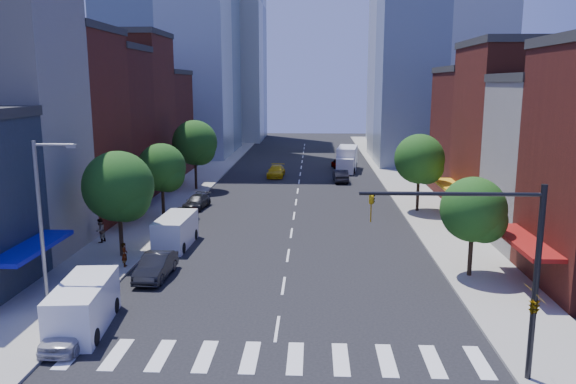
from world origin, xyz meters
name	(u,v)px	position (x,y,z in m)	size (l,w,h in m)	color
ground	(277,329)	(0.00, 0.00, 0.00)	(220.00, 220.00, 0.00)	black
sidewalk_left	(195,183)	(-12.50, 40.00, 0.07)	(5.00, 120.00, 0.15)	gray
sidewalk_right	(404,185)	(12.50, 40.00, 0.07)	(5.00, 120.00, 0.15)	gray
crosswalk	(273,358)	(0.00, -3.00, 0.01)	(19.00, 3.00, 0.01)	silver
bldg_left_2	(44,130)	(-21.00, 20.50, 8.00)	(12.00, 9.00, 16.00)	#581F14
bldg_left_3	(85,128)	(-21.00, 29.00, 7.50)	(12.00, 8.00, 15.00)	#4F1913
bldg_left_4	(114,114)	(-21.00, 37.50, 8.50)	(12.00, 9.00, 17.00)	#581F14
bldg_left_5	(140,125)	(-21.00, 47.00, 6.50)	(12.00, 10.00, 13.00)	#4F1913
bldg_right_2	(535,135)	(21.00, 24.00, 7.50)	(12.00, 10.00, 15.00)	#581F14
bldg_right_3	(497,136)	(21.00, 34.00, 6.50)	(12.00, 10.00, 13.00)	#4F1913
tower_far_w	(220,4)	(-18.00, 95.00, 28.00)	(18.00, 18.00, 56.00)	#9EA5AD
traffic_signal	(521,284)	(9.94, -4.50, 4.16)	(7.24, 2.24, 8.00)	black
streetlight	(44,218)	(-11.81, 1.00, 5.28)	(2.25, 0.25, 9.00)	slate
tree_left_near	(120,189)	(-11.35, 10.92, 4.87)	(4.80, 4.80, 7.30)	black
tree_left_mid	(163,169)	(-11.35, 21.92, 4.53)	(4.20, 4.20, 6.65)	black
tree_left_far	(196,144)	(-11.35, 35.92, 5.20)	(5.00, 5.00, 7.75)	black
tree_right_near	(476,212)	(11.65, 7.92, 4.19)	(4.00, 4.00, 6.20)	black
tree_right_far	(421,161)	(11.65, 25.92, 4.86)	(4.60, 4.60, 7.20)	black
parked_car_front	(70,329)	(-9.50, -2.00, 0.72)	(1.69, 4.21, 1.43)	#B8B8BD
parked_car_second	(156,266)	(-7.99, 7.01, 0.76)	(1.61, 4.62, 1.52)	black
parked_car_third	(183,216)	(-9.50, 20.71, 0.64)	(2.14, 4.64, 1.29)	#999999
parked_car_rear	(197,202)	(-9.50, 26.73, 0.64)	(1.80, 4.42, 1.28)	black
cargo_van_near	(83,307)	(-9.48, -0.51, 1.17)	(2.76, 5.74, 2.36)	white
cargo_van_far	(175,231)	(-8.45, 13.89, 1.13)	(2.34, 5.44, 2.29)	silver
taxi	(276,171)	(-3.06, 45.52, 0.73)	(2.06, 5.06, 1.47)	#DBB60B
traffic_car_oncoming	(340,176)	(5.06, 42.17, 0.77)	(1.63, 4.67, 1.54)	black
traffic_car_far	(338,163)	(5.29, 53.56, 0.69)	(1.64, 4.07, 1.39)	#999999
box_truck	(347,160)	(6.35, 51.08, 1.55)	(3.40, 8.39, 3.28)	silver
pedestrian_near	(125,255)	(-10.50, 8.67, 0.95)	(0.58, 0.38, 1.60)	#999999
pedestrian_far	(100,231)	(-14.22, 14.17, 1.06)	(0.89, 0.69, 1.83)	#999999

